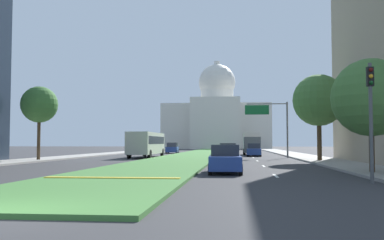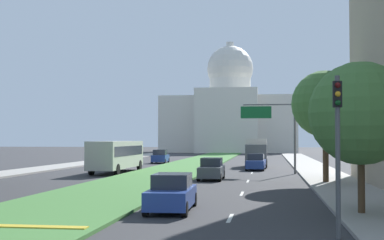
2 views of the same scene
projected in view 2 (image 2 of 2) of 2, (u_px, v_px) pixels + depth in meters
ground_plane at (197, 163)px, 70.41m from camera, size 273.37×273.37×0.00m
grass_median at (190, 165)px, 64.26m from camera, size 6.91×111.83×0.14m
median_curb_nose at (1, 226)px, 18.68m from camera, size 6.22×0.50×0.04m
lane_dashes_right at (248, 181)px, 40.46m from camera, size 0.16×40.03×0.01m
sidewalk_left at (59, 167)px, 60.05m from camera, size 4.00×111.83×0.15m
sidewalk_right at (314, 169)px, 56.17m from camera, size 4.00×111.83×0.15m
capitol_building at (230, 116)px, 131.33m from camera, size 31.65×25.39×26.97m
traffic_light_near_right at (338, 134)px, 17.23m from camera, size 0.28×0.35×5.20m
overhead_guide_sign at (275, 123)px, 49.14m from camera, size 4.99×0.20×6.50m
street_tree_right_near at (361, 113)px, 22.19m from camera, size 4.26×4.26×6.36m
street_tree_right_mid at (325, 104)px, 38.13m from camera, size 4.74×4.74×8.02m
sedan_lead_stopped at (172, 193)px, 23.79m from camera, size 1.97×4.57×1.63m
sedan_midblock at (211, 170)px, 41.77m from camera, size 1.83×4.29×1.70m
sedan_distant at (256, 162)px, 54.78m from camera, size 2.03×4.75×1.67m
sedan_far_horizon at (160, 157)px, 70.39m from camera, size 2.09×4.48×1.78m
box_truck_delivery at (257, 152)px, 61.20m from camera, size 2.40×6.40×3.20m
city_bus at (117, 154)px, 50.89m from camera, size 2.62×11.00×2.95m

